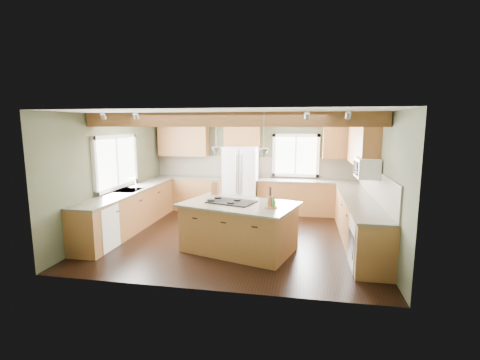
# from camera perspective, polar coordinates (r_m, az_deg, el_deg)

# --- Properties ---
(floor) EXTENTS (5.60, 5.60, 0.00)m
(floor) POSITION_cam_1_polar(r_m,az_deg,el_deg) (7.58, -0.49, -9.21)
(floor) COLOR black
(floor) RESTS_ON ground
(ceiling) EXTENTS (5.60, 5.60, 0.00)m
(ceiling) POSITION_cam_1_polar(r_m,az_deg,el_deg) (7.20, -0.52, 10.83)
(ceiling) COLOR silver
(ceiling) RESTS_ON wall_back
(wall_back) EXTENTS (5.60, 0.00, 5.60)m
(wall_back) POSITION_cam_1_polar(r_m,az_deg,el_deg) (9.73, 2.30, 2.71)
(wall_back) COLOR #414632
(wall_back) RESTS_ON ground
(wall_left) EXTENTS (0.00, 5.00, 5.00)m
(wall_left) POSITION_cam_1_polar(r_m,az_deg,el_deg) (8.28, -19.91, 1.04)
(wall_left) COLOR #414632
(wall_left) RESTS_ON ground
(wall_right) EXTENTS (0.00, 5.00, 5.00)m
(wall_right) POSITION_cam_1_polar(r_m,az_deg,el_deg) (7.29, 21.64, -0.09)
(wall_right) COLOR #414632
(wall_right) RESTS_ON ground
(ceiling_beam) EXTENTS (5.55, 0.26, 0.26)m
(ceiling_beam) POSITION_cam_1_polar(r_m,az_deg,el_deg) (6.42, -1.90, 9.87)
(ceiling_beam) COLOR #522E17
(ceiling_beam) RESTS_ON ceiling
(soffit_trim) EXTENTS (5.55, 0.20, 0.10)m
(soffit_trim) POSITION_cam_1_polar(r_m,az_deg,el_deg) (9.57, 2.26, 10.04)
(soffit_trim) COLOR #522E17
(soffit_trim) RESTS_ON ceiling
(backsplash_back) EXTENTS (5.58, 0.03, 0.58)m
(backsplash_back) POSITION_cam_1_polar(r_m,az_deg,el_deg) (9.72, 2.28, 2.17)
(backsplash_back) COLOR brown
(backsplash_back) RESTS_ON wall_back
(backsplash_right) EXTENTS (0.03, 3.70, 0.58)m
(backsplash_right) POSITION_cam_1_polar(r_m,az_deg,el_deg) (7.35, 21.41, -0.71)
(backsplash_right) COLOR brown
(backsplash_right) RESTS_ON wall_right
(base_cab_back_left) EXTENTS (2.02, 0.60, 0.88)m
(base_cab_back_left) POSITION_cam_1_polar(r_m,az_deg,el_deg) (9.98, -8.21, -2.21)
(base_cab_back_left) COLOR brown
(base_cab_back_left) RESTS_ON floor
(counter_back_left) EXTENTS (2.06, 0.64, 0.04)m
(counter_back_left) POSITION_cam_1_polar(r_m,az_deg,el_deg) (9.90, -8.27, 0.40)
(counter_back_left) COLOR #453F32
(counter_back_left) RESTS_ON base_cab_back_left
(base_cab_back_right) EXTENTS (2.62, 0.60, 0.88)m
(base_cab_back_right) POSITION_cam_1_polar(r_m,az_deg,el_deg) (9.47, 10.97, -2.90)
(base_cab_back_right) COLOR brown
(base_cab_back_right) RESTS_ON floor
(counter_back_right) EXTENTS (2.66, 0.64, 0.04)m
(counter_back_right) POSITION_cam_1_polar(r_m,az_deg,el_deg) (9.39, 11.06, -0.15)
(counter_back_right) COLOR #453F32
(counter_back_right) RESTS_ON base_cab_back_right
(base_cab_left) EXTENTS (0.60, 3.70, 0.88)m
(base_cab_left) POSITION_cam_1_polar(r_m,az_deg,el_deg) (8.33, -17.62, -4.82)
(base_cab_left) COLOR brown
(base_cab_left) RESTS_ON floor
(counter_left) EXTENTS (0.64, 3.74, 0.04)m
(counter_left) POSITION_cam_1_polar(r_m,az_deg,el_deg) (8.24, -17.78, -1.71)
(counter_left) COLOR #453F32
(counter_left) RESTS_ON base_cab_left
(base_cab_right) EXTENTS (0.60, 3.70, 0.88)m
(base_cab_right) POSITION_cam_1_polar(r_m,az_deg,el_deg) (7.46, 18.91, -6.49)
(base_cab_right) COLOR brown
(base_cab_right) RESTS_ON floor
(counter_right) EXTENTS (0.64, 3.74, 0.04)m
(counter_right) POSITION_cam_1_polar(r_m,az_deg,el_deg) (7.36, 19.09, -3.03)
(counter_right) COLOR #453F32
(counter_right) RESTS_ON base_cab_right
(upper_cab_back_left) EXTENTS (1.40, 0.35, 0.90)m
(upper_cab_back_left) POSITION_cam_1_polar(r_m,az_deg,el_deg) (9.99, -9.28, 6.50)
(upper_cab_back_left) COLOR brown
(upper_cab_back_left) RESTS_ON wall_back
(upper_cab_over_fridge) EXTENTS (0.96, 0.35, 0.70)m
(upper_cab_over_fridge) POSITION_cam_1_polar(r_m,az_deg,el_deg) (9.54, 0.38, 7.71)
(upper_cab_over_fridge) COLOR brown
(upper_cab_over_fridge) RESTS_ON wall_back
(upper_cab_right) EXTENTS (0.35, 2.20, 0.90)m
(upper_cab_right) POSITION_cam_1_polar(r_m,az_deg,el_deg) (8.08, 19.47, 5.51)
(upper_cab_right) COLOR brown
(upper_cab_right) RESTS_ON wall_right
(upper_cab_back_corner) EXTENTS (0.90, 0.35, 0.90)m
(upper_cab_back_corner) POSITION_cam_1_polar(r_m,az_deg,el_deg) (9.45, 16.19, 6.12)
(upper_cab_back_corner) COLOR brown
(upper_cab_back_corner) RESTS_ON wall_back
(window_left) EXTENTS (0.04, 1.60, 1.05)m
(window_left) POSITION_cam_1_polar(r_m,az_deg,el_deg) (8.28, -19.71, 2.80)
(window_left) COLOR white
(window_left) RESTS_ON wall_left
(window_back) EXTENTS (1.10, 0.04, 1.00)m
(window_back) POSITION_cam_1_polar(r_m,az_deg,el_deg) (9.59, 9.13, 4.01)
(window_back) COLOR white
(window_back) RESTS_ON wall_back
(sink) EXTENTS (0.50, 0.65, 0.03)m
(sink) POSITION_cam_1_polar(r_m,az_deg,el_deg) (8.24, -17.78, -1.67)
(sink) COLOR #262628
(sink) RESTS_ON counter_left
(faucet) EXTENTS (0.02, 0.02, 0.28)m
(faucet) POSITION_cam_1_polar(r_m,az_deg,el_deg) (8.13, -16.71, -0.72)
(faucet) COLOR #B2B2B7
(faucet) RESTS_ON sink
(dishwasher) EXTENTS (0.60, 0.60, 0.84)m
(dishwasher) POSITION_cam_1_polar(r_m,az_deg,el_deg) (7.25, -22.39, -7.23)
(dishwasher) COLOR white
(dishwasher) RESTS_ON floor
(oven) EXTENTS (0.60, 0.72, 0.84)m
(oven) POSITION_cam_1_polar(r_m,az_deg,el_deg) (6.24, 20.54, -9.74)
(oven) COLOR white
(oven) RESTS_ON floor
(microwave) EXTENTS (0.40, 0.70, 0.38)m
(microwave) POSITION_cam_1_polar(r_m,az_deg,el_deg) (7.17, 20.11, 1.87)
(microwave) COLOR white
(microwave) RESTS_ON wall_right
(pendant_left) EXTENTS (0.18, 0.18, 0.16)m
(pendant_left) POSITION_cam_1_polar(r_m,az_deg,el_deg) (6.63, -3.93, 4.73)
(pendant_left) COLOR #B2B2B7
(pendant_left) RESTS_ON ceiling
(pendant_right) EXTENTS (0.18, 0.18, 0.16)m
(pendant_right) POSITION_cam_1_polar(r_m,az_deg,el_deg) (6.19, 3.90, 4.42)
(pendant_right) COLOR #B2B2B7
(pendant_right) RESTS_ON ceiling
(refrigerator) EXTENTS (0.90, 0.74, 1.80)m
(refrigerator) POSITION_cam_1_polar(r_m,az_deg,el_deg) (9.46, 0.16, 0.08)
(refrigerator) COLOR white
(refrigerator) RESTS_ON floor
(island) EXTENTS (2.21, 1.70, 0.88)m
(island) POSITION_cam_1_polar(r_m,az_deg,el_deg) (6.67, -0.14, -7.84)
(island) COLOR brown
(island) RESTS_ON floor
(island_top) EXTENTS (2.38, 1.86, 0.04)m
(island_top) POSITION_cam_1_polar(r_m,az_deg,el_deg) (6.55, -0.14, -3.99)
(island_top) COLOR #453F32
(island_top) RESTS_ON island
(cooktop) EXTENTS (0.97, 0.78, 0.02)m
(cooktop) POSITION_cam_1_polar(r_m,az_deg,el_deg) (6.61, -1.41, -3.59)
(cooktop) COLOR black
(cooktop) RESTS_ON island_top
(knife_block) EXTENTS (0.15, 0.12, 0.21)m
(knife_block) POSITION_cam_1_polar(r_m,az_deg,el_deg) (7.33, -4.12, -1.58)
(knife_block) COLOR #5A311B
(knife_block) RESTS_ON island_top
(utensil_crock) EXTENTS (0.12, 0.12, 0.14)m
(utensil_crock) POSITION_cam_1_polar(r_m,az_deg,el_deg) (6.51, 4.95, -3.26)
(utensil_crock) COLOR #3A332E
(utensil_crock) RESTS_ON island_top
(bottle_tray) EXTENTS (0.29, 0.29, 0.21)m
(bottle_tray) POSITION_cam_1_polar(r_m,az_deg,el_deg) (6.18, 5.15, -3.64)
(bottle_tray) COLOR brown
(bottle_tray) RESTS_ON island_top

